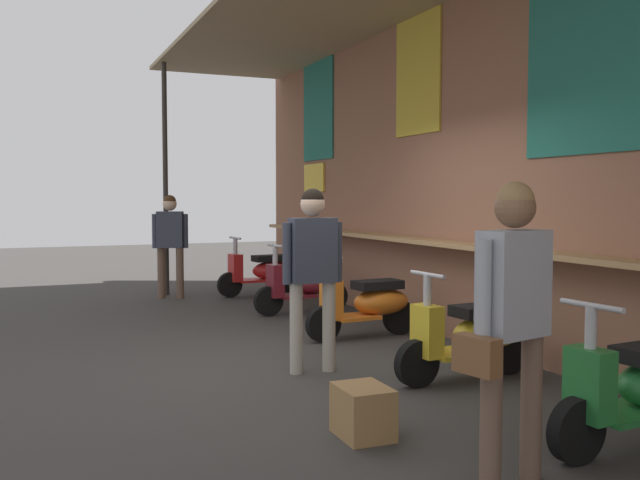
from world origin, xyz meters
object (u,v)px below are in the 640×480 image
object	(u,v)px
shopper_browsing	(313,259)
merchandise_crate	(363,412)
scooter_red	(263,271)
scooter_orange	(369,304)
scooter_yellow	(472,335)
shopper_with_handbag	(512,302)
shopper_passing	(170,235)
scooter_maroon	(307,285)

from	to	relation	value
shopper_browsing	merchandise_crate	world-z (taller)	shopper_browsing
scooter_red	scooter_orange	bearing A→B (deg)	85.67
scooter_yellow	shopper_with_handbag	world-z (taller)	shopper_with_handbag
shopper_passing	shopper_with_handbag	bearing A→B (deg)	-157.48
scooter_orange	shopper_browsing	bearing A→B (deg)	41.54
scooter_maroon	scooter_orange	bearing A→B (deg)	86.15
scooter_red	shopper_with_handbag	xyz separation A→B (m)	(7.70, -1.15, 0.64)
shopper_with_handbag	scooter_red	bearing A→B (deg)	158.52
shopper_with_handbag	merchandise_crate	size ratio (longest dim) A/B	4.20
scooter_red	shopper_passing	bearing A→B (deg)	-12.55
scooter_maroon	shopper_with_handbag	world-z (taller)	shopper_with_handbag
shopper_browsing	shopper_passing	xyz separation A→B (m)	(-5.18, -0.28, -0.03)
scooter_red	merchandise_crate	distance (m)	6.86
shopper_with_handbag	merchandise_crate	bearing A→B (deg)	-171.74
shopper_with_handbag	shopper_browsing	world-z (taller)	shopper_with_handbag
scooter_yellow	shopper_passing	xyz separation A→B (m)	(-5.96, -1.47, 0.62)
shopper_browsing	shopper_passing	bearing A→B (deg)	4.79
scooter_orange	scooter_maroon	bearing A→B (deg)	-93.73
scooter_red	scooter_maroon	xyz separation A→B (m)	(1.91, 0.00, 0.00)
scooter_orange	scooter_yellow	size ratio (longest dim) A/B	1.00
scooter_red	scooter_orange	size ratio (longest dim) A/B	1.00
scooter_red	shopper_browsing	xyz separation A→B (m)	(4.97, -1.19, 0.65)
scooter_orange	scooter_yellow	distance (m)	1.98
scooter_red	scooter_orange	distance (m)	3.77
scooter_orange	merchandise_crate	size ratio (longest dim) A/B	3.50
scooter_maroon	merchandise_crate	size ratio (longest dim) A/B	3.50
scooter_orange	merchandise_crate	xyz separation A→B (m)	(2.92, -1.54, -0.22)
shopper_with_handbag	merchandise_crate	world-z (taller)	shopper_with_handbag
scooter_red	shopper_browsing	size ratio (longest dim) A/B	0.84
scooter_red	shopper_passing	xyz separation A→B (m)	(-0.21, -1.47, 0.62)
shopper_with_handbag	shopper_browsing	size ratio (longest dim) A/B	1.00
shopper_browsing	scooter_yellow	bearing A→B (deg)	-121.29
scooter_yellow	scooter_orange	bearing A→B (deg)	-93.57
shopper_browsing	shopper_passing	size ratio (longest dim) A/B	1.02
scooter_yellow	shopper_browsing	distance (m)	1.56
scooter_red	scooter_yellow	distance (m)	5.75
scooter_yellow	shopper_passing	bearing A→B (deg)	-79.71
merchandise_crate	scooter_orange	bearing A→B (deg)	152.10
scooter_red	scooter_maroon	size ratio (longest dim) A/B	1.00
scooter_yellow	merchandise_crate	world-z (taller)	scooter_yellow
shopper_with_handbag	scooter_yellow	bearing A→B (deg)	136.53
scooter_orange	merchandise_crate	bearing A→B (deg)	58.37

